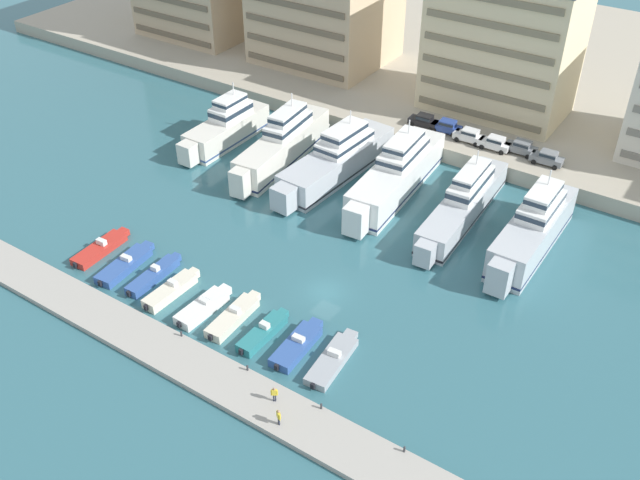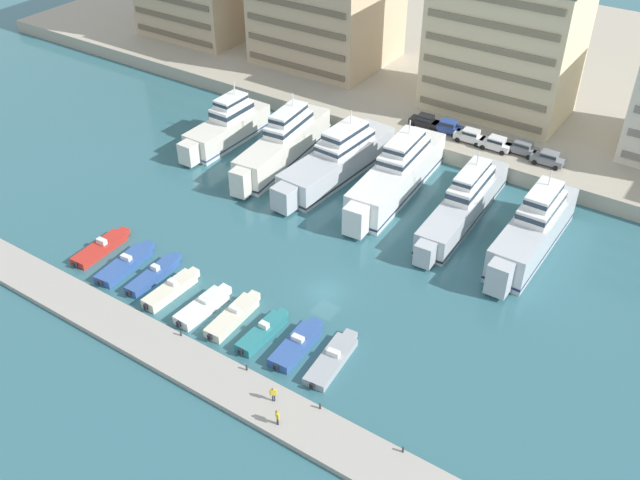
# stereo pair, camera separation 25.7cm
# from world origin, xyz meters

# --- Properties ---
(ground_plane) EXTENTS (400.00, 400.00, 0.00)m
(ground_plane) POSITION_xyz_m (0.00, 0.00, 0.00)
(ground_plane) COLOR #336670
(quay_promenade) EXTENTS (180.00, 70.00, 2.10)m
(quay_promenade) POSITION_xyz_m (0.00, 65.83, 1.05)
(quay_promenade) COLOR #ADA38E
(quay_promenade) RESTS_ON ground
(pier_dock) EXTENTS (120.00, 4.69, 0.55)m
(pier_dock) POSITION_xyz_m (0.00, -15.54, 0.28)
(pier_dock) COLOR #A8A399
(pier_dock) RESTS_ON ground
(yacht_ivory_far_left) EXTENTS (4.21, 16.76, 8.13)m
(yacht_ivory_far_left) POSITION_xyz_m (-29.12, 19.42, 2.32)
(yacht_ivory_far_left) COLOR silver
(yacht_ivory_far_left) RESTS_ON ground
(yacht_ivory_left) EXTENTS (5.64, 21.61, 8.68)m
(yacht_ivory_left) POSITION_xyz_m (-19.51, 19.40, 2.58)
(yacht_ivory_left) COLOR silver
(yacht_ivory_left) RESTS_ON ground
(yacht_silver_mid_left) EXTENTS (6.00, 22.61, 8.02)m
(yacht_silver_mid_left) POSITION_xyz_m (-11.65, 20.34, 2.29)
(yacht_silver_mid_left) COLOR silver
(yacht_silver_mid_left) RESTS_ON ground
(yacht_white_center_left) EXTENTS (5.81, 22.91, 8.64)m
(yacht_white_center_left) POSITION_xyz_m (-3.35, 20.94, 2.59)
(yacht_white_center_left) COLOR white
(yacht_white_center_left) RESTS_ON ground
(yacht_silver_center) EXTENTS (4.47, 22.48, 7.69)m
(yacht_silver_center) POSITION_xyz_m (5.97, 20.34, 2.15)
(yacht_silver_center) COLOR silver
(yacht_silver_center) RESTS_ON ground
(yacht_silver_center_right) EXTENTS (4.25, 19.74, 8.96)m
(yacht_silver_center_right) POSITION_xyz_m (14.79, 18.71, 2.68)
(yacht_silver_center_right) COLOR silver
(yacht_silver_center_right) RESTS_ON ground
(motorboat_red_far_left) EXTENTS (2.34, 7.89, 1.42)m
(motorboat_red_far_left) POSITION_xyz_m (-24.54, -7.99, 0.44)
(motorboat_red_far_left) COLOR red
(motorboat_red_far_left) RESTS_ON ground
(motorboat_blue_left) EXTENTS (2.73, 8.16, 1.38)m
(motorboat_blue_left) POSITION_xyz_m (-20.12, -8.55, 0.47)
(motorboat_blue_left) COLOR #33569E
(motorboat_blue_left) RESTS_ON ground
(motorboat_blue_mid_left) EXTENTS (1.83, 7.80, 1.47)m
(motorboat_blue_mid_left) POSITION_xyz_m (-16.24, -8.21, 0.50)
(motorboat_blue_mid_left) COLOR #33569E
(motorboat_blue_mid_left) RESTS_ON ground
(motorboat_cream_center_left) EXTENTS (1.95, 7.38, 1.57)m
(motorboat_cream_center_left) POSITION_xyz_m (-12.98, -9.01, 0.55)
(motorboat_cream_center_left) COLOR beige
(motorboat_cream_center_left) RESTS_ON ground
(motorboat_white_center) EXTENTS (2.31, 7.14, 1.36)m
(motorboat_white_center) POSITION_xyz_m (-8.54, -9.16, 0.52)
(motorboat_white_center) COLOR white
(motorboat_white_center) RESTS_ON ground
(motorboat_cream_center_right) EXTENTS (2.15, 7.66, 1.43)m
(motorboat_cream_center_right) POSITION_xyz_m (-5.17, -8.56, 0.51)
(motorboat_cream_center_right) COLOR beige
(motorboat_cream_center_right) RESTS_ON ground
(motorboat_teal_mid_right) EXTENTS (1.77, 6.99, 1.47)m
(motorboat_teal_mid_right) POSITION_xyz_m (-1.41, -8.72, 0.49)
(motorboat_teal_mid_right) COLOR teal
(motorboat_teal_mid_right) RESTS_ON ground
(motorboat_blue_right) EXTENTS (2.45, 7.40, 1.36)m
(motorboat_blue_right) POSITION_xyz_m (2.26, -8.30, 0.47)
(motorboat_blue_right) COLOR #33569E
(motorboat_blue_right) RESTS_ON ground
(motorboat_grey_far_right) EXTENTS (2.78, 8.06, 1.28)m
(motorboat_grey_far_right) POSITION_xyz_m (6.01, -7.98, 0.40)
(motorboat_grey_far_right) COLOR #9EA3A8
(motorboat_grey_far_right) RESTS_ON ground
(car_black_far_left) EXTENTS (4.16, 2.04, 1.80)m
(car_black_far_left) POSITION_xyz_m (-6.69, 34.87, 3.08)
(car_black_far_left) COLOR black
(car_black_far_left) RESTS_ON quay_promenade
(car_blue_left) EXTENTS (4.18, 2.09, 1.80)m
(car_blue_left) POSITION_xyz_m (-3.34, 35.06, 3.08)
(car_blue_left) COLOR #28428E
(car_blue_left) RESTS_ON quay_promenade
(car_white_mid_left) EXTENTS (4.14, 2.01, 1.80)m
(car_white_mid_left) POSITION_xyz_m (0.30, 34.35, 3.08)
(car_white_mid_left) COLOR white
(car_white_mid_left) RESTS_ON quay_promenade
(car_white_center_left) EXTENTS (4.10, 1.92, 1.80)m
(car_white_center_left) POSITION_xyz_m (3.94, 34.25, 3.08)
(car_white_center_left) COLOR white
(car_white_center_left) RESTS_ON quay_promenade
(car_grey_center) EXTENTS (4.12, 1.96, 1.80)m
(car_grey_center) POSITION_xyz_m (7.21, 35.10, 3.08)
(car_grey_center) COLOR slate
(car_grey_center) RESTS_ON quay_promenade
(car_grey_center_right) EXTENTS (4.14, 2.00, 1.80)m
(car_grey_center_right) POSITION_xyz_m (10.95, 34.29, 3.08)
(car_grey_center_right) COLOR slate
(car_grey_center_right) RESTS_ON quay_promenade
(apartment_block_mid_left) EXTENTS (19.89, 12.39, 21.24)m
(apartment_block_mid_left) POSITION_xyz_m (-0.90, 45.66, 11.78)
(apartment_block_mid_left) COLOR beige
(apartment_block_mid_left) RESTS_ON quay_promenade
(pedestrian_near_edge) EXTENTS (0.56, 0.44, 1.69)m
(pedestrian_near_edge) POSITION_xyz_m (6.37, -16.76, 1.55)
(pedestrian_near_edge) COLOR #282D3D
(pedestrian_near_edge) RESTS_ON pier_dock
(pedestrian_mid_deck) EXTENTS (0.54, 0.43, 1.62)m
(pedestrian_mid_deck) POSITION_xyz_m (4.60, -14.97, 1.51)
(pedestrian_mid_deck) COLOR #282D3D
(pedestrian_mid_deck) RESTS_ON pier_dock
(bollard_west) EXTENTS (0.20, 0.20, 0.61)m
(bollard_west) POSITION_xyz_m (-7.49, -13.44, 0.88)
(bollard_west) COLOR #2D2D33
(bollard_west) RESTS_ON pier_dock
(bollard_west_mid) EXTENTS (0.20, 0.20, 0.61)m
(bollard_west_mid) POSITION_xyz_m (0.44, -13.44, 0.88)
(bollard_west_mid) COLOR #2D2D33
(bollard_west_mid) RESTS_ON pier_dock
(bollard_east_mid) EXTENTS (0.20, 0.20, 0.61)m
(bollard_east_mid) POSITION_xyz_m (8.37, -13.44, 0.88)
(bollard_east_mid) COLOR #2D2D33
(bollard_east_mid) RESTS_ON pier_dock
(bollard_east) EXTENTS (0.20, 0.20, 0.61)m
(bollard_east) POSITION_xyz_m (16.30, -13.44, 0.88)
(bollard_east) COLOR #2D2D33
(bollard_east) RESTS_ON pier_dock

